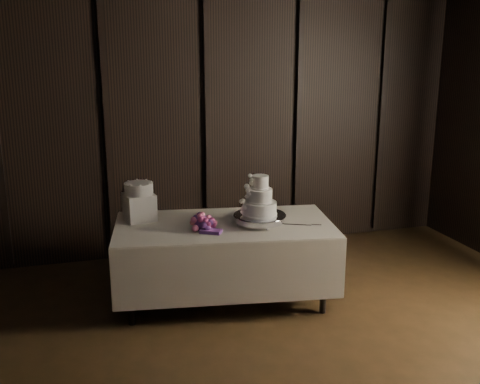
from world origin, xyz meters
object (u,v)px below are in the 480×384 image
cake_stand (260,219)px  box_pedestal (140,207)px  small_cake (139,188)px  bouquet (202,222)px  wedding_cake (258,200)px  display_table (225,259)px

cake_stand → box_pedestal: bearing=156.6°
small_cake → bouquet: bearing=-41.5°
wedding_cake → bouquet: (-0.51, 0.02, -0.17)m
display_table → box_pedestal: size_ratio=8.18×
cake_stand → small_cake: small_cake is taller
display_table → box_pedestal: box_pedestal is taller
box_pedestal → cake_stand: bearing=-23.4°
cake_stand → box_pedestal: size_ratio=1.86×
display_table → bouquet: bearing=-148.0°
bouquet → small_cake: small_cake is taller
wedding_cake → bouquet: bearing=-178.6°
bouquet → small_cake: 0.71m
display_table → cake_stand: cake_stand is taller
box_pedestal → small_cake: 0.18m
box_pedestal → small_cake: (0.00, 0.00, 0.18)m
display_table → bouquet: 0.48m
wedding_cake → box_pedestal: wedding_cake is taller
small_cake → box_pedestal: bearing=0.0°
cake_stand → small_cake: size_ratio=1.83×
cake_stand → wedding_cake: wedding_cake is taller
display_table → bouquet: (-0.23, -0.10, 0.41)m
small_cake → cake_stand: bearing=-23.4°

